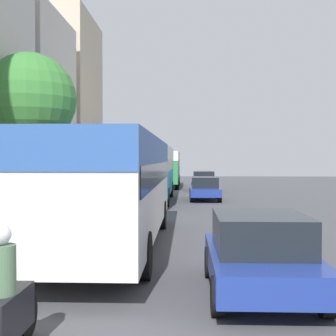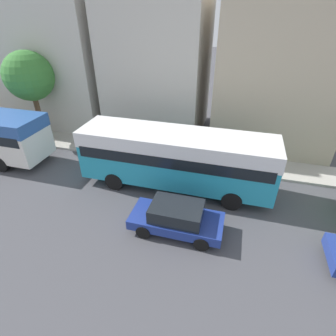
{
  "view_description": "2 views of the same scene",
  "coord_description": "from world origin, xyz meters",
  "px_view_note": "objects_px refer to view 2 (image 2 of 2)",
  "views": [
    {
      "loc": [
        0.24,
        -4.44,
        2.51
      ],
      "look_at": [
        -0.89,
        23.71,
        1.91
      ],
      "focal_mm": 50.0,
      "sensor_mm": 36.0,
      "label": 1
    },
    {
      "loc": [
        9.58,
        25.26,
        8.52
      ],
      "look_at": [
        -0.22,
        22.54,
        2.19
      ],
      "focal_mm": 28.0,
      "sensor_mm": 36.0,
      "label": 2
    }
  ],
  "objects_px": {
    "bus_following": "(176,153)",
    "pedestrian_walking_away": "(140,142)",
    "pedestrian_near_curb": "(219,147)",
    "car_far_curb": "(177,217)"
  },
  "relations": [
    {
      "from": "car_far_curb",
      "to": "pedestrian_walking_away",
      "type": "bearing_deg",
      "value": -146.4
    },
    {
      "from": "bus_following",
      "to": "pedestrian_walking_away",
      "type": "bearing_deg",
      "value": -130.43
    },
    {
      "from": "bus_following",
      "to": "pedestrian_walking_away",
      "type": "height_order",
      "value": "bus_following"
    },
    {
      "from": "car_far_curb",
      "to": "pedestrian_walking_away",
      "type": "relative_size",
      "value": 2.27
    },
    {
      "from": "car_far_curb",
      "to": "pedestrian_walking_away",
      "type": "xyz_separation_m",
      "value": [
        -5.84,
        -3.88,
        0.33
      ]
    },
    {
      "from": "bus_following",
      "to": "pedestrian_walking_away",
      "type": "distance_m",
      "value": 4.08
    },
    {
      "from": "pedestrian_walking_away",
      "to": "pedestrian_near_curb",
      "type": "bearing_deg",
      "value": 99.98
    },
    {
      "from": "bus_following",
      "to": "pedestrian_walking_away",
      "type": "relative_size",
      "value": 5.68
    },
    {
      "from": "bus_following",
      "to": "pedestrian_near_curb",
      "type": "relative_size",
      "value": 6.16
    },
    {
      "from": "bus_following",
      "to": "car_far_curb",
      "type": "height_order",
      "value": "bus_following"
    }
  ]
}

